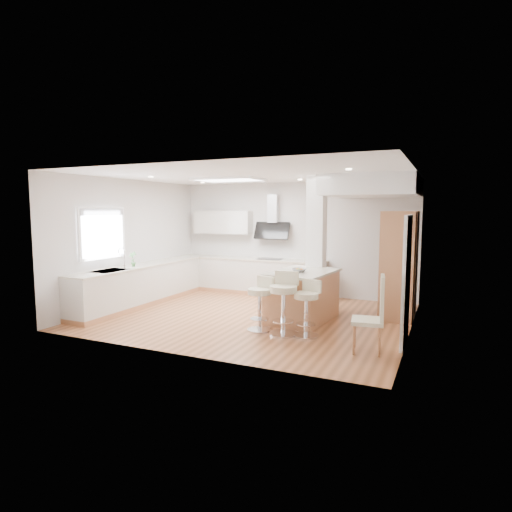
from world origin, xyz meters
The scene contains 18 objects.
ground centered at (0.00, 0.00, 0.00)m, with size 6.00×6.00×0.00m, color #AE6A40.
ceiling centered at (0.00, 0.00, 0.00)m, with size 6.00×5.00×0.02m, color white.
wall_back centered at (0.00, 2.50, 1.40)m, with size 6.00×0.04×2.80m, color beige.
wall_left centered at (-3.00, 0.00, 1.40)m, with size 0.04×5.00×2.80m, color beige.
wall_right centered at (3.00, 0.00, 1.40)m, with size 0.04×5.00×2.80m, color beige.
skylight centered at (-0.79, 0.60, 2.77)m, with size 4.10×2.10×0.06m.
window_left centered at (-2.96, -0.90, 1.69)m, with size 0.06×1.28×1.07m.
doorway_right centered at (2.97, -0.60, 1.00)m, with size 0.05×1.00×2.10m.
counter_left centered at (-2.70, 0.23, 0.46)m, with size 0.63×4.50×1.35m.
counter_back centered at (-0.91, 2.22, 0.70)m, with size 3.62×0.63×2.50m.
pillar centered at (1.05, 0.95, 1.40)m, with size 0.35×0.35×2.80m.
soffit centered at (2.10, 1.40, 2.60)m, with size 1.78×2.20×0.40m.
oven_column centered at (2.68, 1.23, 1.05)m, with size 0.63×1.21×2.10m.
peninsula centered at (1.03, 0.14, 0.48)m, with size 1.20×1.67×1.03m.
bar_stool_a centered at (0.57, -0.85, 0.54)m, with size 0.54×0.54×0.96m.
bar_stool_b centered at (1.03, -0.91, 0.61)m, with size 0.50×0.50×1.08m.
bar_stool_c centered at (1.42, -0.84, 0.53)m, with size 0.54×0.54×0.95m.
dining_chair centered at (2.60, -1.24, 0.63)m, with size 0.52×0.52×1.17m.
Camera 1 is at (3.53, -7.61, 2.13)m, focal length 30.00 mm.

